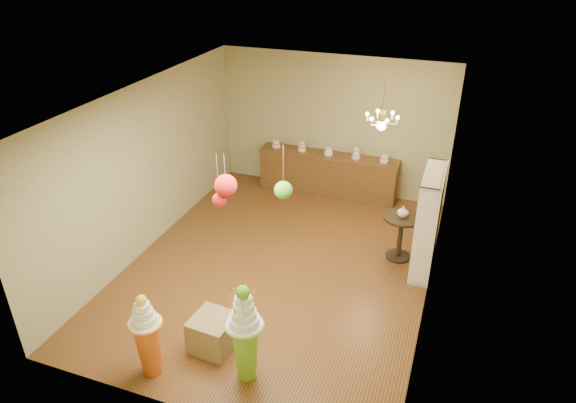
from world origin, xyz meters
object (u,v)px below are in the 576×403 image
(pedestal_green, at_px, (245,339))
(sideboard, at_px, (328,174))
(pedestal_orange, at_px, (148,341))
(round_table, at_px, (401,231))

(pedestal_green, height_order, sideboard, pedestal_green)
(pedestal_orange, relative_size, sideboard, 0.41)
(pedestal_green, bearing_deg, round_table, 67.55)
(pedestal_orange, xyz_separation_m, round_table, (2.64, 3.81, 0.02))
(pedestal_green, bearing_deg, pedestal_orange, -163.62)
(sideboard, bearing_deg, pedestal_orange, -97.26)
(pedestal_green, xyz_separation_m, pedestal_orange, (-1.21, -0.36, -0.10))
(pedestal_green, bearing_deg, sideboard, 94.94)
(pedestal_green, xyz_separation_m, round_table, (1.43, 3.45, -0.08))
(pedestal_orange, bearing_deg, pedestal_green, 16.38)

